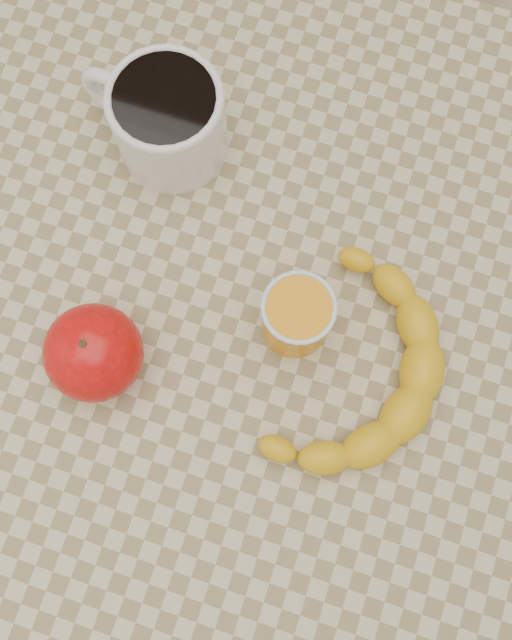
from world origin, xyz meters
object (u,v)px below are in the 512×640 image
(coffee_mug, at_px, (166,118))
(orange_juice_glass, at_px, (297,317))
(apple, at_px, (94,353))
(banana, at_px, (356,374))
(table, at_px, (256,343))

(coffee_mug, relative_size, orange_juice_glass, 2.07)
(coffee_mug, bearing_deg, apple, -86.60)
(coffee_mug, bearing_deg, orange_juice_glass, -39.30)
(orange_juice_glass, height_order, banana, orange_juice_glass)
(apple, bearing_deg, table, 31.66)
(table, bearing_deg, apple, -148.34)
(table, height_order, banana, banana)
(table, distance_m, apple, 0.19)
(orange_juice_glass, xyz_separation_m, banana, (0.06, -0.03, -0.02))
(table, bearing_deg, coffee_mug, 132.38)
(table, distance_m, orange_juice_glass, 0.13)
(orange_juice_glass, bearing_deg, coffee_mug, 140.70)
(table, xyz_separation_m, orange_juice_glass, (0.03, 0.01, 0.12))
(table, height_order, apple, apple)
(table, relative_size, orange_juice_glass, 10.63)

